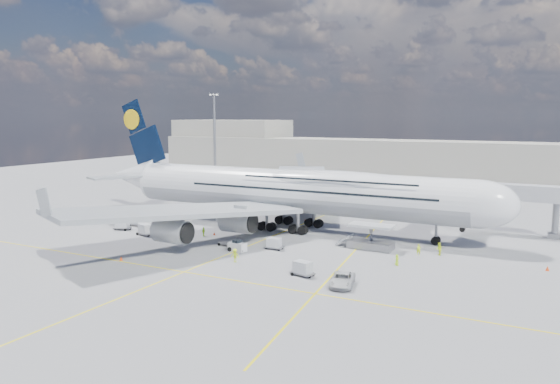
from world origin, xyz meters
The scene contains 31 objects.
ground centered at (0.00, 0.00, 0.00)m, with size 300.00×300.00×0.00m, color gray.
taxi_line_main centered at (0.00, 0.00, 0.01)m, with size 0.25×220.00×0.01m, color yellow.
taxi_line_cross centered at (0.00, -20.00, 0.01)m, with size 120.00×0.25×0.01m, color yellow.
taxi_line_diag centered at (14.00, 10.00, 0.01)m, with size 0.25×100.00×0.01m, color yellow.
airliner centered at (0.26, 10.00, 6.87)m, with size 77.26×79.15×23.71m.
jet_bridge centered at (29.81, 20.94, 6.85)m, with size 18.80×12.10×8.50m.
cargo_loader centered at (16.82, 2.89, 1.25)m, with size 8.53×3.20×3.67m.
light_mast centered at (-40.00, 45.00, 13.21)m, with size 3.00×0.70×25.50m.
terminal centered at (0.00, 95.00, 6.00)m, with size 180.00×16.00×12.00m, color #B2AD9E.
hangar centered at (-70.00, 100.00, 9.00)m, with size 40.00×22.00×18.00m, color #B2AD9E.
dolly_row_a centered at (-25.68, -0.58, 0.93)m, with size 2.83×1.64×1.73m.
dolly_row_b centered at (-18.98, -5.84, 1.01)m, with size 3.32×2.42×1.88m.
dolly_row_c centered at (-2.94, -5.60, 0.32)m, with size 3.14×2.23×0.42m.
dolly_back centered at (-25.49, -4.30, 0.99)m, with size 3.27×2.50×1.84m.
dolly_nose_far centered at (14.02, -14.48, 0.98)m, with size 3.16×2.14×1.83m.
dolly_nose_near centered at (4.43, -4.22, 0.91)m, with size 2.78×1.62×1.70m.
baggage_tug centered at (0.32, -7.88, 0.76)m, with size 2.96×1.79×1.73m.
catering_truck_inner centered at (-12.51, 32.81, 1.85)m, with size 6.92×3.65×3.92m.
catering_truck_outer centered at (-18.54, 37.42, 2.10)m, with size 7.86×3.81×4.51m.
service_van centered at (19.84, -15.96, 0.77)m, with size 2.54×5.51×1.53m, color silver.
crew_nose centered at (24.25, 2.29, 0.80)m, with size 0.58×0.38×1.59m, color #D5F519.
crew_loader centered at (26.84, 3.50, 0.92)m, with size 0.90×0.70×1.85m, color #DFF91A.
crew_wing centered at (-10.01, -1.90, 0.77)m, with size 0.90×0.37×1.53m, color #B1F91A.
crew_van centered at (23.01, -4.37, 0.75)m, with size 0.73×0.47×1.49m, color #BDF71A.
crew_tug centered at (3.23, -13.07, 0.93)m, with size 1.20×0.69×1.86m, color #C1E117.
cone_nose centered at (40.74, 2.18, 0.31)m, with size 0.50×0.50×0.64m.
cone_wing_left_inner centered at (-0.49, 16.98, 0.26)m, with size 0.42×0.42×0.53m.
cone_wing_left_outer centered at (-16.66, 31.44, 0.26)m, with size 0.42×0.42×0.54m.
cone_wing_right_inner centered at (-8.95, -0.41, 0.24)m, with size 0.39×0.39×0.49m.
cone_wing_right_outer centered at (-11.09, -19.56, 0.28)m, with size 0.46×0.46×0.58m.
cone_tail centered at (-41.44, 11.99, 0.23)m, with size 0.38×0.38×0.48m.
Camera 1 is at (42.13, -73.56, 19.67)m, focal length 35.00 mm.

